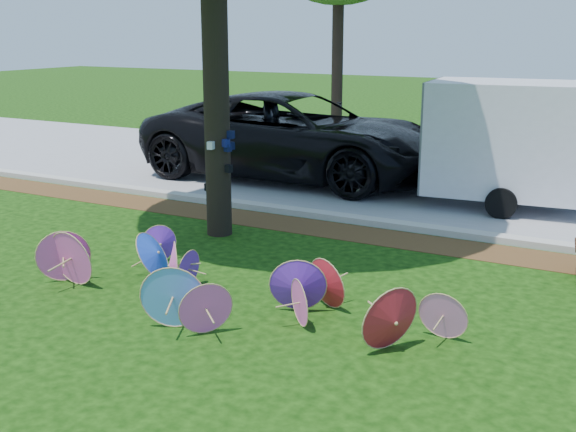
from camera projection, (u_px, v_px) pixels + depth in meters
name	position (u px, v px, depth m)	size (l,w,h in m)	color
ground	(179.00, 314.00, 9.19)	(90.00, 90.00, 0.00)	black
mulch_strip	(329.00, 230.00, 13.02)	(90.00, 1.00, 0.01)	#472D16
curb	(345.00, 218.00, 13.61)	(90.00, 0.30, 0.12)	#B7B5AD
street	(416.00, 181.00, 17.15)	(90.00, 8.00, 0.01)	gray
parasol_pile	(207.00, 278.00, 9.44)	(6.04, 2.51, 0.82)	#FF57B8
black_van	(295.00, 136.00, 17.24)	(3.39, 7.36, 2.05)	black
cargo_trailer	(511.00, 138.00, 14.35)	(3.17, 2.00, 2.82)	silver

